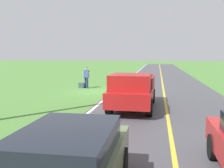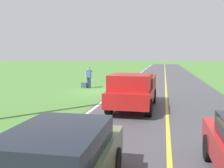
{
  "view_description": "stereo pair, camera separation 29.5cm",
  "coord_description": "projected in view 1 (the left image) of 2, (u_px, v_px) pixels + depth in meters",
  "views": [
    {
      "loc": [
        -4.27,
        18.52,
        2.72
      ],
      "look_at": [
        -2.1,
        6.32,
        1.31
      ],
      "focal_mm": 41.17,
      "sensor_mm": 36.0,
      "label": 1
    },
    {
      "loc": [
        -4.56,
        18.47,
        2.72
      ],
      "look_at": [
        -2.1,
        6.32,
        1.31
      ],
      "focal_mm": 41.17,
      "sensor_mm": 36.0,
      "label": 2
    }
  ],
  "objects": [
    {
      "name": "suitcase_carried",
      "position": [
        81.0,
        85.0,
        21.21
      ],
      "size": [
        0.48,
        0.24,
        0.43
      ],
      "primitive_type": "cube",
      "rotation": [
        0.0,
        0.0,
        1.48
      ],
      "color": "#384C56",
      "rests_on": "ground"
    },
    {
      "name": "pickup_truck_passing",
      "position": [
        133.0,
        90.0,
        12.92
      ],
      "size": [
        2.18,
        5.44,
        1.82
      ],
      "color": "#B21919",
      "rests_on": "ground"
    },
    {
      "name": "sedan_ahead_same_lane",
      "position": [
        65.0,
        167.0,
        4.52
      ],
      "size": [
        1.98,
        4.43,
        1.41
      ],
      "color": "#66754C",
      "rests_on": "ground"
    },
    {
      "name": "road_surface",
      "position": [
        164.0,
        93.0,
        18.34
      ],
      "size": [
        7.68,
        120.0,
        0.0
      ],
      "primitive_type": "cube",
      "color": "#47474C",
      "rests_on": "ground"
    },
    {
      "name": "ground_plane",
      "position": [
        99.0,
        92.0,
        19.17
      ],
      "size": [
        200.0,
        200.0,
        0.0
      ],
      "primitive_type": "plane",
      "color": "#4C7F38"
    },
    {
      "name": "lane_edge_line",
      "position": [
        114.0,
        92.0,
        18.98
      ],
      "size": [
        0.16,
        117.6,
        0.0
      ],
      "primitive_type": "cube",
      "color": "silver",
      "rests_on": "ground"
    },
    {
      "name": "hitchhiker_walking",
      "position": [
        86.0,
        76.0,
        21.09
      ],
      "size": [
        0.62,
        0.53,
        1.75
      ],
      "color": "navy",
      "rests_on": "ground"
    },
    {
      "name": "lane_centre_line",
      "position": [
        164.0,
        93.0,
        18.34
      ],
      "size": [
        0.14,
        117.6,
        0.0
      ],
      "primitive_type": "cube",
      "color": "gold",
      "rests_on": "ground"
    }
  ]
}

